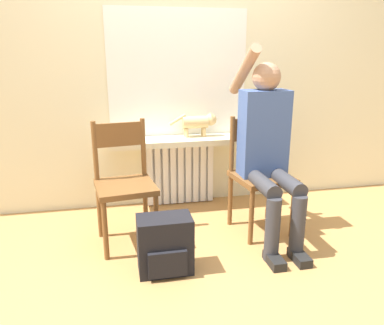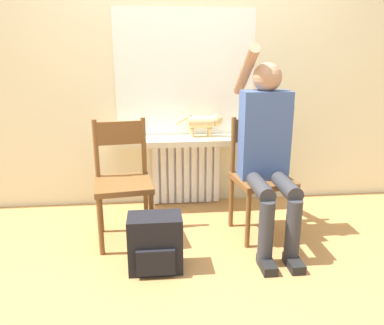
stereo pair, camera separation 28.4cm
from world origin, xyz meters
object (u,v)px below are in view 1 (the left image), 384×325
Objects in this scene: chair_left at (124,182)px; backpack at (165,245)px; cat at (199,122)px; person at (268,144)px; chair_right at (259,173)px.

backpack is (0.22, -0.46, -0.28)m from chair_left.
chair_left reaches higher than cat.
backpack is at bearing -156.71° from person.
chair_left is 2.41× the size of backpack.
cat reaches higher than backpack.
chair_left is at bearing 171.91° from chair_right.
chair_left and chair_right have the same top height.
person reaches higher than chair_right.
chair_left is 1.02m from chair_right.
chair_right reaches higher than backpack.
person is 1.02m from backpack.
chair_left is 0.58m from backpack.
person reaches higher than backpack.
person is at bearing 23.29° from backpack.
backpack is at bearing -113.62° from cat.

